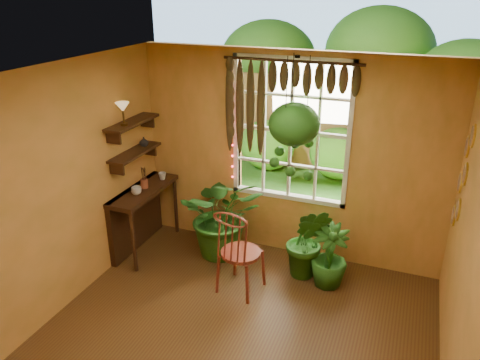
% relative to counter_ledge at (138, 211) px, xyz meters
% --- Properties ---
extents(ceiling, '(4.50, 4.50, 0.00)m').
position_rel_counter_ledge_xyz_m(ceiling, '(1.91, -1.60, 2.15)').
color(ceiling, white).
rests_on(ceiling, wall_back).
extents(wall_back, '(4.00, 0.00, 4.00)m').
position_rel_counter_ledge_xyz_m(wall_back, '(1.91, 0.65, 0.80)').
color(wall_back, '#E29B4D').
rests_on(wall_back, floor).
extents(wall_left, '(0.00, 4.50, 4.50)m').
position_rel_counter_ledge_xyz_m(wall_left, '(-0.09, -1.60, 0.80)').
color(wall_left, '#E29B4D').
rests_on(wall_left, floor).
extents(wall_right, '(0.00, 4.50, 4.50)m').
position_rel_counter_ledge_xyz_m(wall_right, '(3.91, -1.60, 0.80)').
color(wall_right, '#E29B4D').
rests_on(wall_right, floor).
extents(window, '(1.52, 0.10, 1.86)m').
position_rel_counter_ledge_xyz_m(window, '(1.91, 0.68, 1.15)').
color(window, white).
rests_on(window, wall_back).
extents(valance_vine, '(1.70, 0.12, 1.10)m').
position_rel_counter_ledge_xyz_m(valance_vine, '(1.82, 0.56, 1.73)').
color(valance_vine, '#3B2210').
rests_on(valance_vine, window).
extents(string_lights, '(0.03, 0.03, 1.54)m').
position_rel_counter_ledge_xyz_m(string_lights, '(1.15, 0.59, 1.20)').
color(string_lights, '#FF2633').
rests_on(string_lights, window).
extents(wall_plates, '(0.04, 0.32, 1.10)m').
position_rel_counter_ledge_xyz_m(wall_plates, '(3.89, 0.19, 1.00)').
color(wall_plates, beige).
rests_on(wall_plates, wall_right).
extents(counter_ledge, '(0.40, 1.20, 0.90)m').
position_rel_counter_ledge_xyz_m(counter_ledge, '(0.00, 0.00, 0.00)').
color(counter_ledge, '#3B2210').
rests_on(counter_ledge, floor).
extents(shelf_lower, '(0.25, 0.90, 0.04)m').
position_rel_counter_ledge_xyz_m(shelf_lower, '(0.03, 0.00, 0.85)').
color(shelf_lower, '#3B2210').
rests_on(shelf_lower, wall_left).
extents(shelf_upper, '(0.25, 0.90, 0.04)m').
position_rel_counter_ledge_xyz_m(shelf_upper, '(0.03, 0.00, 1.25)').
color(shelf_upper, '#3B2210').
rests_on(shelf_upper, wall_left).
extents(backyard, '(14.00, 10.00, 12.00)m').
position_rel_counter_ledge_xyz_m(backyard, '(2.15, 5.27, 0.73)').
color(backyard, '#295016').
rests_on(backyard, ground).
extents(windsor_chair, '(0.54, 0.57, 1.27)m').
position_rel_counter_ledge_xyz_m(windsor_chair, '(1.66, -0.45, -0.18)').
color(windsor_chair, maroon).
rests_on(windsor_chair, floor).
extents(potted_plant_left, '(1.35, 1.28, 1.18)m').
position_rel_counter_ledge_xyz_m(potted_plant_left, '(1.15, 0.24, 0.04)').
color(potted_plant_left, '#154612').
rests_on(potted_plant_left, floor).
extents(potted_plant_mid, '(0.55, 0.45, 0.98)m').
position_rel_counter_ledge_xyz_m(potted_plant_mid, '(2.33, 0.13, -0.06)').
color(potted_plant_mid, '#154612').
rests_on(potted_plant_mid, floor).
extents(potted_plant_right, '(0.49, 0.49, 0.79)m').
position_rel_counter_ledge_xyz_m(potted_plant_right, '(2.62, 0.05, -0.16)').
color(potted_plant_right, '#154612').
rests_on(potted_plant_right, floor).
extents(hanging_basket, '(0.60, 0.60, 1.45)m').
position_rel_counter_ledge_xyz_m(hanging_basket, '(2.06, 0.26, 1.30)').
color(hanging_basket, black).
rests_on(hanging_basket, ceiling).
extents(cup_a, '(0.18, 0.18, 0.10)m').
position_rel_counter_ledge_xyz_m(cup_a, '(0.13, -0.19, 0.40)').
color(cup_a, silver).
rests_on(cup_a, counter_ledge).
extents(cup_b, '(0.13, 0.13, 0.10)m').
position_rel_counter_ledge_xyz_m(cup_b, '(0.19, 0.37, 0.40)').
color(cup_b, beige).
rests_on(cup_b, counter_ledge).
extents(brush_jar, '(0.10, 0.10, 0.37)m').
position_rel_counter_ledge_xyz_m(brush_jar, '(0.11, 0.04, 0.49)').
color(brush_jar, brown).
rests_on(brush_jar, counter_ledge).
extents(shelf_vase, '(0.16, 0.16, 0.13)m').
position_rel_counter_ledge_xyz_m(shelf_vase, '(0.04, 0.21, 0.93)').
color(shelf_vase, '#B2AD99').
rests_on(shelf_vase, shelf_lower).
extents(tiffany_lamp, '(0.17, 0.17, 0.28)m').
position_rel_counter_ledge_xyz_m(tiffany_lamp, '(0.05, -0.20, 1.47)').
color(tiffany_lamp, '#523B17').
rests_on(tiffany_lamp, shelf_upper).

